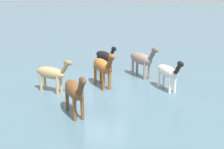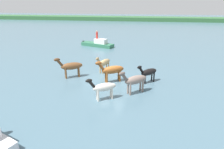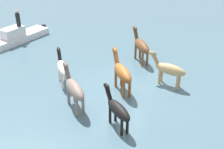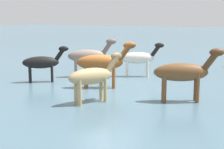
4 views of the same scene
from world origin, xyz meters
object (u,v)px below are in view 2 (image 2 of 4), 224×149
Objects in this scene: horse_rear_stallion at (148,72)px; horse_lead at (103,87)px; person_spotter_bow at (97,35)px; horse_pinto_flank at (112,70)px; horse_chestnut_trailing at (71,66)px; horse_dun_straggler at (135,80)px; boat_tender_starboard at (98,44)px; horse_dark_mare at (104,63)px.

horse_lead is at bearing 8.03° from horse_rear_stallion.
horse_lead is 1.82× the size of person_spotter_bow.
horse_chestnut_trailing is at bearing -38.03° from horse_pinto_flank.
horse_pinto_flank is 1.01× the size of horse_chestnut_trailing.
horse_dun_straggler reaches higher than boat_tender_starboard.
person_spotter_bow is at bearing -140.44° from horse_dark_mare.
horse_rear_stallion is (3.15, 0.36, -0.18)m from horse_pinto_flank.
horse_dun_straggler is 17.00m from person_spotter_bow.
horse_lead is 17.55m from boat_tender_starboard.
boat_tender_starboard is at bearing -106.13° from horse_dun_straggler.
horse_chestnut_trailing reaches higher than horse_rear_stallion.
horse_dun_straggler is at bearing 24.38° from horse_rear_stallion.
horse_lead is (1.01, -5.79, -0.01)m from horse_dark_mare.
horse_pinto_flank is at bearing -81.35° from horse_dun_straggler.
horse_dun_straggler is (2.07, -1.98, -0.03)m from horse_pinto_flank.
horse_dun_straggler is 2.61m from horse_lead.
person_spotter_bow is at bearing -117.22° from horse_chestnut_trailing.
horse_lead is (3.78, -3.94, -0.12)m from horse_chestnut_trailing.
horse_pinto_flank reaches higher than horse_chestnut_trailing.
horse_chestnut_trailing is 5.46m from horse_lead.
horse_dark_mare is at bearing -109.22° from horse_lead.
horse_dark_mare is at bearing -74.63° from person_spotter_bow.
horse_rear_stallion is at bearing -152.60° from horse_dun_straggler.
horse_pinto_flank is 1.10× the size of horse_dun_straggler.
horse_pinto_flank is at bearing -51.87° from boat_tender_starboard.
horse_pinto_flank is 0.46× the size of boat_tender_starboard.
horse_pinto_flank is at bearing -34.23° from horse_rear_stallion.
horse_rear_stallion is at bearing 88.63° from horse_dark_mare.
horse_dark_mare is at bearing -91.47° from horse_dun_straggler.
person_spotter_bow is at bearing -105.55° from horse_lead.
horse_lead is 0.40× the size of boat_tender_starboard.
horse_dark_mare is 0.92× the size of horse_chestnut_trailing.
boat_tender_starboard is at bearing -141.06° from horse_dark_mare.
horse_dun_straggler is at bearing -176.50° from horse_lead.
horse_dun_straggler is 16.87m from boat_tender_starboard.
horse_pinto_flank is 1.30× the size of horse_rear_stallion.
horse_pinto_flank is at bearing 143.17° from horse_chestnut_trailing.
boat_tender_starboard is at bearing -30.29° from person_spotter_bow.
horse_pinto_flank reaches higher than horse_dun_straggler.
horse_pinto_flank is 3.39m from horse_lead.
horse_pinto_flank is at bearing -121.32° from horse_lead.
horse_chestnut_trailing is 1.13× the size of horse_lead.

